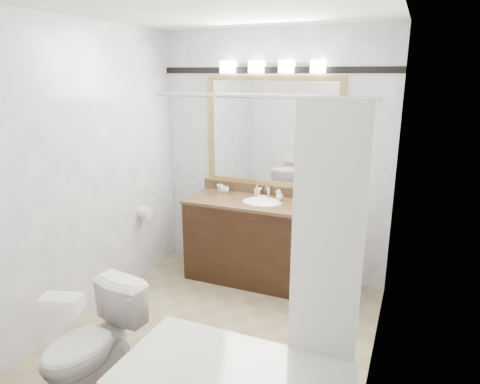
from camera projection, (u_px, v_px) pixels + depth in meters
name	position (u px, v px, depth m)	size (l,w,h in m)	color
room	(216.00, 187.00, 3.20)	(2.42, 2.62, 2.52)	tan
vanity	(261.00, 240.00, 4.32)	(1.53, 0.58, 0.97)	black
mirror	(272.00, 132.00, 4.27)	(1.40, 0.04, 1.10)	#A9904C
vanity_light_bar	(271.00, 66.00, 4.05)	(1.02, 0.14, 0.12)	silver
accent_stripe	(273.00, 70.00, 4.12)	(2.40, 0.01, 0.06)	black
tp_roll	(145.00, 212.00, 4.36)	(0.12, 0.12, 0.11)	white
toilet	(92.00, 344.00, 2.80)	(0.40, 0.70, 0.72)	white
tissue_box	(62.00, 303.00, 2.51)	(0.23, 0.13, 0.09)	white
coffee_maker	(313.00, 191.00, 3.97)	(0.17, 0.21, 0.32)	black
cup_left	(225.00, 190.00, 4.51)	(0.09, 0.09, 0.07)	white
cup_right	(220.00, 188.00, 4.60)	(0.07, 0.07, 0.07)	white
soap_bottle_a	(257.00, 190.00, 4.42)	(0.05, 0.05, 0.11)	white
soap_bottle_b	(280.00, 195.00, 4.26)	(0.07, 0.07, 0.09)	white
soap_bar	(262.00, 197.00, 4.33)	(0.07, 0.05, 0.02)	beige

